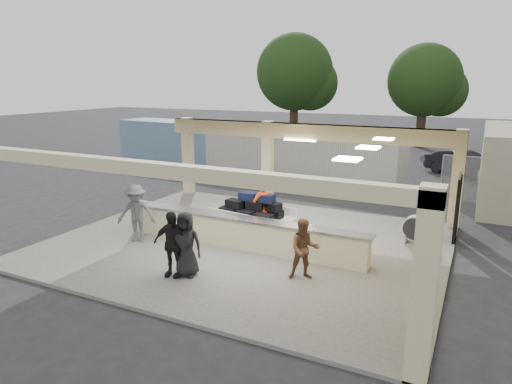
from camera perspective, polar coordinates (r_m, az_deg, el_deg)
The scene contains 15 objects.
ground at distance 14.78m, azimuth -1.07°, elevation -6.66°, with size 120.00×120.00×0.00m, color #242426.
pavilion at distance 14.85m, azimuth 0.81°, elevation -1.10°, with size 12.01×10.00×3.55m.
baggage_counter at distance 14.16m, azimuth -2.02°, elevation -5.06°, with size 8.20×0.58×0.98m.
luggage_cart at distance 15.13m, azimuth -0.39°, elevation -2.61°, with size 2.72×1.92×1.47m.
drum_fan at distance 15.38m, azimuth 19.29°, elevation -4.33°, with size 0.84×0.45×0.90m.
baggage_handler at distance 14.95m, azimuth 0.79°, elevation -2.13°, with size 0.70×0.39×1.93m, color #EA390C.
passenger_a at distance 11.95m, azimuth 6.05°, elevation -7.12°, with size 0.79×0.35×1.62m, color brown.
passenger_b at distance 12.22m, azimuth -10.47°, elevation -6.40°, with size 1.04×0.38×1.78m, color black.
passenger_c at distance 15.06m, azimuth -14.73°, elevation -2.58°, with size 1.21×0.42×1.87m, color #525257.
passenger_d at distance 12.19m, azimuth -8.76°, elevation -6.45°, with size 0.86×0.35×1.75m, color black.
car_dark at distance 27.80m, azimuth 24.56°, elevation 3.26°, with size 1.47×4.18×1.39m, color black.
container_white at distance 24.84m, azimuth 5.46°, elevation 4.53°, with size 11.11×2.22×2.41m, color beige.
container_blue at distance 29.58m, azimuth -8.19°, elevation 6.13°, with size 10.10×2.42×2.63m, color #678AA5.
tree_left at distance 39.07m, azimuth 5.39°, elevation 14.31°, with size 6.60×6.30×9.00m.
tree_mid at distance 38.67m, azimuth 20.80°, elevation 12.58°, with size 6.00×5.60×8.00m.
Camera 1 is at (6.39, -12.29, 5.14)m, focal length 32.00 mm.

